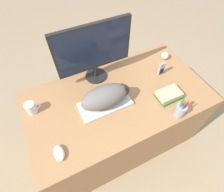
% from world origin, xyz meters
% --- Properties ---
extents(ground_plane, '(12.00, 12.00, 0.00)m').
position_xyz_m(ground_plane, '(0.00, 0.00, 0.00)').
color(ground_plane, '#998466').
extents(desk, '(1.43, 0.78, 0.71)m').
position_xyz_m(desk, '(0.00, 0.39, 0.35)').
color(desk, '#9E7047').
rests_on(desk, ground_plane).
extents(keyboard, '(0.39, 0.18, 0.02)m').
position_xyz_m(keyboard, '(-0.13, 0.36, 0.72)').
color(keyboard, silver).
rests_on(keyboard, desk).
extents(cat, '(0.37, 0.17, 0.16)m').
position_xyz_m(cat, '(-0.12, 0.36, 0.81)').
color(cat, '#66605B').
rests_on(cat, keyboard).
extents(monitor, '(0.58, 0.18, 0.48)m').
position_xyz_m(monitor, '(-0.07, 0.66, 0.98)').
color(monitor, black).
rests_on(monitor, desk).
extents(computer_mouse, '(0.07, 0.11, 0.04)m').
position_xyz_m(computer_mouse, '(-0.54, 0.15, 0.72)').
color(computer_mouse, silver).
rests_on(computer_mouse, desk).
extents(coffee_mug, '(0.10, 0.07, 0.09)m').
position_xyz_m(coffee_mug, '(-0.62, 0.54, 0.75)').
color(coffee_mug, silver).
rests_on(coffee_mug, desk).
extents(pen_cup, '(0.08, 0.08, 0.19)m').
position_xyz_m(pen_cup, '(0.31, 0.06, 0.76)').
color(pen_cup, '#939399').
rests_on(pen_cup, desk).
extents(baseball, '(0.07, 0.07, 0.07)m').
position_xyz_m(baseball, '(0.59, 0.60, 0.74)').
color(baseball, beige).
rests_on(baseball, desk).
extents(phone, '(0.05, 0.02, 0.12)m').
position_xyz_m(phone, '(0.43, 0.45, 0.77)').
color(phone, '#99999E').
rests_on(phone, desk).
extents(book_stack, '(0.20, 0.13, 0.06)m').
position_xyz_m(book_stack, '(0.34, 0.22, 0.73)').
color(book_stack, '#2D6B38').
rests_on(book_stack, desk).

